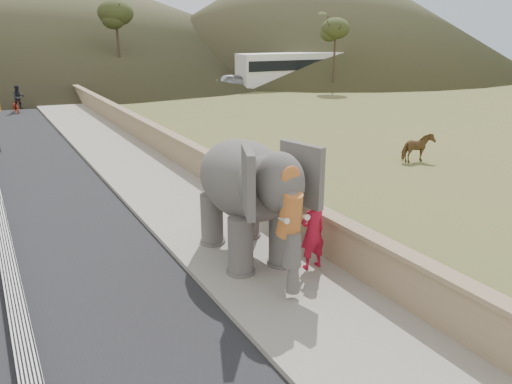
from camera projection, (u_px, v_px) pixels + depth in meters
ground at (325, 323)px, 9.34m from camera, size 160.00×160.00×0.00m
walkway at (155, 183)px, 17.61m from camera, size 3.00×120.00×0.15m
parapet at (198, 164)px, 18.22m from camera, size 0.30×120.00×1.10m
cow at (417, 148)px, 20.44m from camera, size 1.41×0.69×1.17m
distant_car at (236, 82)px, 44.48m from camera, size 4.51×2.66×1.44m
bus_white at (294, 70)px, 46.46m from camera, size 11.13×3.15×3.10m
bus_orange at (391, 65)px, 52.40m from camera, size 11.18×3.47×3.10m
hill_right at (311, 7)px, 66.64m from camera, size 56.00×56.00×16.00m
hill_far at (46, 15)px, 67.54m from camera, size 80.00×80.00×14.00m
elephant_and_man at (246, 196)px, 11.48m from camera, size 2.39×4.09×2.87m
motorcyclist at (17, 102)px, 32.39m from camera, size 1.02×1.60×1.78m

